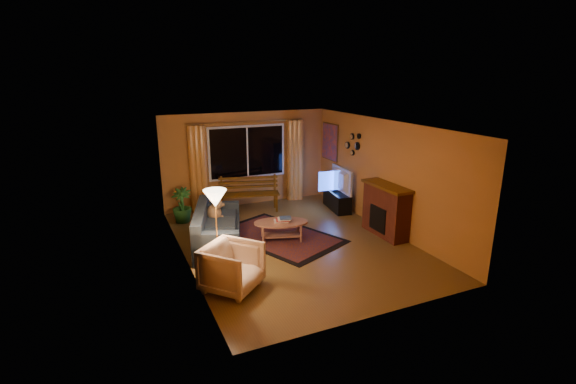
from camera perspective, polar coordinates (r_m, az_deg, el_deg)
name	(u,v)px	position (r m, az deg, el deg)	size (l,w,h in m)	color
floor	(294,243)	(8.94, 0.79, -7.03)	(4.50, 6.00, 0.02)	brown
ceiling	(294,125)	(8.28, 0.86, 9.21)	(4.50, 6.00, 0.02)	white
wall_back	(247,159)	(11.25, -5.65, 4.51)	(4.50, 0.02, 2.50)	#C67D36
wall_left	(182,200)	(7.88, -14.26, -1.03)	(0.02, 6.00, 2.50)	#C67D36
wall_right	(385,176)	(9.67, 13.08, 2.21)	(0.02, 6.00, 2.50)	#C67D36
window	(247,152)	(11.15, -5.57, 5.45)	(2.00, 0.02, 1.30)	black
curtain_rod	(247,122)	(10.99, -5.61, 9.51)	(0.03, 0.03, 3.20)	#BF8C3F
curtain_left	(198,169)	(10.82, -12.21, 3.03)	(0.36, 0.36, 2.24)	orange
curtain_right	(294,160)	(11.65, 0.89, 4.33)	(0.36, 0.36, 2.24)	orange
bench	(249,203)	(10.87, -5.31, -1.46)	(1.54, 0.45, 0.46)	#563209
potted_plant	(182,205)	(10.33, -14.32, -1.78)	(0.47, 0.47, 0.84)	#235B1E
sofa	(218,227)	(8.76, -9.57, -4.77)	(0.88, 2.05, 0.83)	#1D2631
dog	(214,209)	(9.11, -10.08, -2.28)	(0.34, 0.47, 0.52)	#8B6848
armchair	(232,265)	(7.05, -7.68, -9.91)	(0.84, 0.79, 0.87)	beige
floor_lamp	(217,234)	(7.39, -9.69, -5.62)	(0.27, 0.27, 1.60)	#BF8C3F
rug	(279,236)	(9.27, -1.24, -6.05)	(1.70, 2.68, 0.02)	#732301
coffee_table	(281,231)	(9.01, -0.94, -5.33)	(1.16, 1.16, 0.42)	#A76851
tv_console	(337,200)	(11.07, 6.73, -1.15)	(0.38, 1.13, 0.47)	black
television	(338,180)	(10.92, 6.83, 1.64)	(1.11, 0.15, 0.64)	black
fireplace	(386,211)	(9.43, 13.24, -2.58)	(0.40, 1.20, 1.10)	maroon
mirror_cluster	(353,143)	(10.57, 8.82, 6.67)	(0.06, 0.60, 0.56)	black
painting	(330,142)	(11.57, 5.75, 6.84)	(0.04, 0.76, 0.96)	#E7460B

